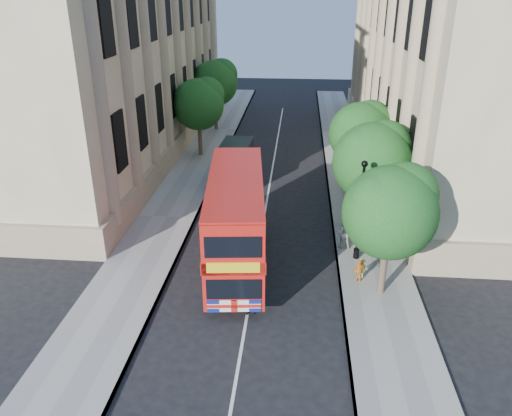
% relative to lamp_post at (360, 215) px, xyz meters
% --- Properties ---
extents(ground, '(120.00, 120.00, 0.00)m').
position_rel_lamp_post_xyz_m(ground, '(-5.00, -6.00, -2.51)').
color(ground, black).
rests_on(ground, ground).
extents(pavement_right, '(3.50, 80.00, 0.12)m').
position_rel_lamp_post_xyz_m(pavement_right, '(0.75, 4.00, -2.45)').
color(pavement_right, gray).
rests_on(pavement_right, ground).
extents(pavement_left, '(3.50, 80.00, 0.12)m').
position_rel_lamp_post_xyz_m(pavement_left, '(-10.75, 4.00, -2.45)').
color(pavement_left, gray).
rests_on(pavement_left, ground).
extents(building_right, '(12.00, 38.00, 18.00)m').
position_rel_lamp_post_xyz_m(building_right, '(8.80, 18.00, 6.49)').
color(building_right, tan).
rests_on(building_right, ground).
extents(building_left, '(12.00, 38.00, 18.00)m').
position_rel_lamp_post_xyz_m(building_left, '(-18.80, 18.00, 6.49)').
color(building_left, tan).
rests_on(building_left, ground).
extents(tree_right_near, '(4.00, 4.00, 6.08)m').
position_rel_lamp_post_xyz_m(tree_right_near, '(0.84, -2.97, 1.74)').
color(tree_right_near, '#473828').
rests_on(tree_right_near, ground).
extents(tree_right_mid, '(4.20, 4.20, 6.37)m').
position_rel_lamp_post_xyz_m(tree_right_mid, '(0.84, 3.03, 1.93)').
color(tree_right_mid, '#473828').
rests_on(tree_right_mid, ground).
extents(tree_right_far, '(4.00, 4.00, 6.15)m').
position_rel_lamp_post_xyz_m(tree_right_far, '(0.84, 9.03, 1.80)').
color(tree_right_far, '#473828').
rests_on(tree_right_far, ground).
extents(tree_left_far, '(4.00, 4.00, 6.30)m').
position_rel_lamp_post_xyz_m(tree_left_far, '(-10.96, 16.03, 1.93)').
color(tree_left_far, '#473828').
rests_on(tree_left_far, ground).
extents(tree_left_back, '(4.20, 4.20, 6.65)m').
position_rel_lamp_post_xyz_m(tree_left_back, '(-10.96, 24.03, 2.20)').
color(tree_left_back, '#473828').
rests_on(tree_left_back, ground).
extents(lamp_post, '(0.32, 0.32, 5.16)m').
position_rel_lamp_post_xyz_m(lamp_post, '(0.00, 0.00, 0.00)').
color(lamp_post, black).
rests_on(lamp_post, pavement_right).
extents(double_decker_bus, '(3.47, 9.79, 4.43)m').
position_rel_lamp_post_xyz_m(double_decker_bus, '(-5.97, -0.80, -0.06)').
color(double_decker_bus, '#B7140C').
rests_on(double_decker_bus, ground).
extents(box_van, '(2.22, 4.96, 2.79)m').
position_rel_lamp_post_xyz_m(box_van, '(-7.43, 10.16, -1.15)').
color(box_van, black).
rests_on(box_van, ground).
extents(police_constable, '(0.71, 0.59, 1.68)m').
position_rel_lamp_post_xyz_m(police_constable, '(-4.89, -5.00, -1.67)').
color(police_constable, black).
rests_on(police_constable, ground).
extents(woman_pedestrian, '(0.86, 0.67, 1.75)m').
position_rel_lamp_post_xyz_m(woman_pedestrian, '(-0.60, 1.10, -1.51)').
color(woman_pedestrian, beige).
rests_on(woman_pedestrian, pavement_right).
extents(child_a, '(0.69, 0.39, 1.11)m').
position_rel_lamp_post_xyz_m(child_a, '(-0.10, -2.19, -1.84)').
color(child_a, orange).
rests_on(child_a, pavement_right).
extents(child_b, '(0.71, 0.54, 0.97)m').
position_rel_lamp_post_xyz_m(child_b, '(0.06, -1.80, -1.91)').
color(child_b, '#E4DD4E').
rests_on(child_b, pavement_right).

